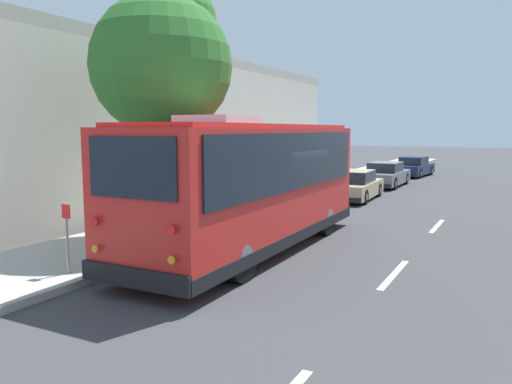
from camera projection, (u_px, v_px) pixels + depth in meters
name	position (u px, v px, depth m)	size (l,w,h in m)	color
ground_plane	(273.00, 243.00, 13.40)	(160.00, 160.00, 0.00)	#3D3D3F
sidewalk_slab	(172.00, 229.00, 14.96)	(80.00, 3.27, 0.15)	#B2AFA8
curb_strip	(221.00, 234.00, 14.17)	(80.00, 0.14, 0.15)	#9D9A94
shuttle_bus	(252.00, 180.00, 12.38)	(8.96, 2.70, 3.33)	red
parked_sedan_tan	(355.00, 186.00, 21.70)	(4.44, 1.84, 1.27)	tan
parked_sedan_gray	(386.00, 175.00, 26.70)	(4.68, 1.78, 1.30)	slate
parked_sedan_navy	(414.00, 167.00, 32.47)	(4.50, 1.99, 1.27)	#19234C
street_tree	(164.00, 58.00, 12.89)	(3.65, 3.65, 6.89)	brown
sign_post_near	(67.00, 238.00, 9.96)	(0.06, 0.22, 1.41)	gray
sign_post_far	(128.00, 230.00, 11.51)	(0.06, 0.06, 1.15)	gray
fire_hydrant	(291.00, 192.00, 19.91)	(0.22, 0.22, 0.81)	#99999E
building_backdrop	(151.00, 133.00, 22.02)	(24.10, 6.37, 6.11)	beige
lane_stripe_mid	(394.00, 274.00, 10.50)	(2.40, 0.14, 0.01)	silver
lane_stripe_ahead	(437.00, 226.00, 15.75)	(2.40, 0.14, 0.01)	silver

